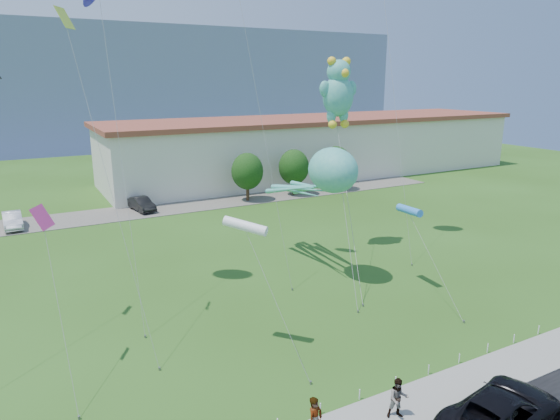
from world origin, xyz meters
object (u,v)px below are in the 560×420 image
object	(u,v)px
suv	(502,411)
parked_car_silver	(12,220)
pedestrian_right	(398,398)
teddy_bear_kite	(338,91)
octopus_kite	(321,179)
warehouse	(320,146)
parked_car_black	(142,204)

from	to	relation	value
suv	parked_car_silver	bearing A→B (deg)	12.94
pedestrian_right	teddy_bear_kite	world-z (taller)	teddy_bear_kite
suv	octopus_kite	size ratio (longest dim) A/B	0.47
warehouse	parked_car_black	bearing A→B (deg)	-162.17
warehouse	teddy_bear_kite	bearing A→B (deg)	-120.56
octopus_kite	suv	bearing A→B (deg)	-98.62
warehouse	octopus_kite	bearing A→B (deg)	-122.68
parked_car_black	pedestrian_right	bearing A→B (deg)	-97.82
parked_car_silver	teddy_bear_kite	xyz separation A→B (m)	(23.01, -18.58, 11.70)
teddy_bear_kite	parked_car_black	bearing A→B (deg)	119.81
octopus_kite	teddy_bear_kite	xyz separation A→B (m)	(4.10, 4.16, 5.64)
suv	parked_car_black	bearing A→B (deg)	-3.19
parked_car_silver	teddy_bear_kite	world-z (taller)	teddy_bear_kite
parked_car_silver	suv	bearing A→B (deg)	-70.07
pedestrian_right	parked_car_silver	size ratio (longest dim) A/B	0.38
suv	parked_car_silver	xyz separation A→B (m)	(-16.31, 39.93, -0.07)
parked_car_black	teddy_bear_kite	size ratio (longest dim) A/B	0.29
pedestrian_right	teddy_bear_kite	size ratio (longest dim) A/B	0.11
warehouse	octopus_kite	world-z (taller)	octopus_kite
suv	teddy_bear_kite	distance (m)	25.22
pedestrian_right	parked_car_black	xyz separation A→B (m)	(-1.22, 38.16, -0.19)
suv	parked_car_black	world-z (taller)	suv
suv	pedestrian_right	distance (m)	3.96
pedestrian_right	octopus_kite	distance (m)	16.88
octopus_kite	warehouse	bearing A→B (deg)	57.32
suv	teddy_bear_kite	world-z (taller)	teddy_bear_kite
parked_car_silver	parked_car_black	bearing A→B (deg)	0.95
parked_car_silver	octopus_kite	world-z (taller)	octopus_kite
parked_car_silver	teddy_bear_kite	distance (m)	31.81
pedestrian_right	teddy_bear_kite	bearing A→B (deg)	87.35
warehouse	suv	world-z (taller)	warehouse
teddy_bear_kite	pedestrian_right	bearing A→B (deg)	-117.43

